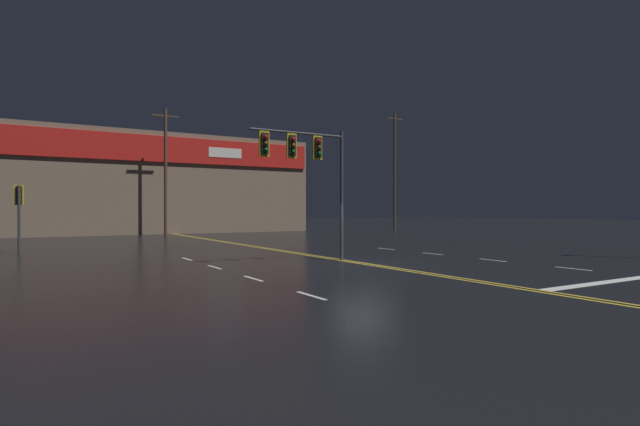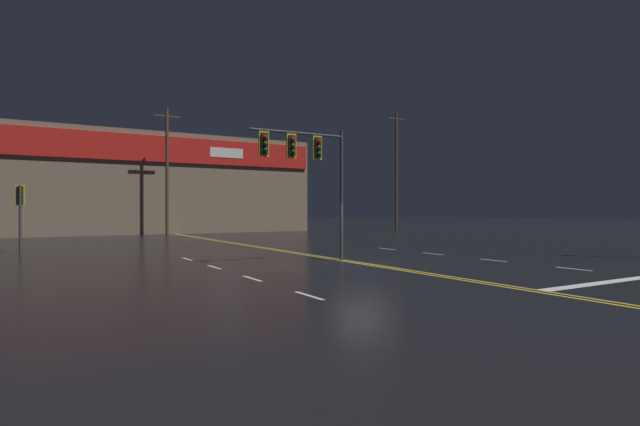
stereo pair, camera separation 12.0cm
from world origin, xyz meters
TOP-DOWN VIEW (x-y plane):
  - ground_plane at (0.00, 0.00)m, footprint 200.00×200.00m
  - road_markings at (1.16, -1.67)m, footprint 16.34×60.00m
  - traffic_signal_median at (-1.81, 1.53)m, footprint 4.28×0.36m
  - traffic_signal_corner_northwest at (-11.76, 12.09)m, footprint 0.42×0.36m
  - building_backdrop at (0.00, 33.42)m, footprint 26.92×10.23m
  - utility_pole_row at (-0.26, 25.99)m, footprint 48.39×0.26m

SIDE VIEW (x-z plane):
  - ground_plane at x=0.00m, z-range 0.00..0.00m
  - road_markings at x=1.16m, z-range 0.00..0.01m
  - traffic_signal_corner_northwest at x=-11.76m, z-range 0.79..4.15m
  - traffic_signal_median at x=-1.81m, z-range 1.56..7.05m
  - building_backdrop at x=0.00m, z-range 0.01..9.07m
  - utility_pole_row at x=-0.26m, z-range -0.14..12.50m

